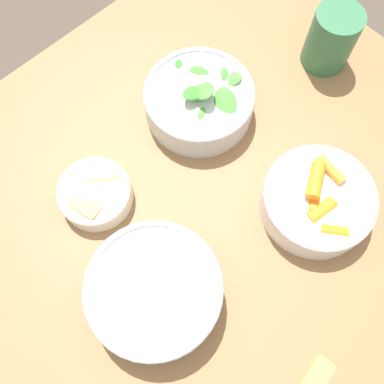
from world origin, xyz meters
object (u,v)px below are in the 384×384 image
at_px(bowl_carrots, 317,201).
at_px(bowl_beans_hotdog, 155,291).
at_px(bowl_cookies, 95,193).
at_px(cup, 331,39).
at_px(bowl_greens, 199,101).

bearing_deg(bowl_carrots, bowl_beans_hotdog, -14.41).
xyz_separation_m(bowl_cookies, cup, (-0.47, 0.07, 0.03)).
bearing_deg(bowl_cookies, bowl_greens, -178.88).
xyz_separation_m(bowl_carrots, bowl_greens, (0.01, -0.25, 0.00)).
height_order(bowl_beans_hotdog, bowl_cookies, bowl_beans_hotdog).
bearing_deg(bowl_carrots, bowl_greens, -88.49).
xyz_separation_m(bowl_greens, cup, (-0.24, 0.08, 0.02)).
height_order(bowl_greens, bowl_beans_hotdog, bowl_greens).
relative_size(bowl_beans_hotdog, cup, 1.76).
bearing_deg(bowl_greens, bowl_cookies, 1.12).
bearing_deg(bowl_cookies, cup, 171.25).
distance_m(bowl_greens, bowl_cookies, 0.23).
bearing_deg(bowl_cookies, bowl_beans_hotdog, 79.29).
bearing_deg(cup, bowl_carrots, 36.82).
distance_m(bowl_beans_hotdog, cup, 0.51).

